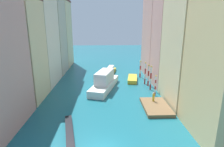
{
  "coord_description": "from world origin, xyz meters",
  "views": [
    {
      "loc": [
        0.31,
        -16.75,
        12.92
      ],
      "look_at": [
        1.92,
        25.95,
        1.5
      ],
      "focal_mm": 29.66,
      "sensor_mm": 36.0,
      "label": 1
    }
  ],
  "objects_px": {
    "vaporetto_white": "(105,82)",
    "motorboat_1": "(132,79)",
    "mooring_pole_0": "(155,85)",
    "mooring_pole_1": "(151,78)",
    "motorboat_0": "(111,70)",
    "waterfront_dock": "(156,107)",
    "mooring_pole_3": "(145,73)",
    "mooring_pole_4": "(140,69)",
    "person_on_dock": "(153,97)",
    "gondola_black": "(70,135)",
    "mooring_pole_2": "(148,75)"
  },
  "relations": [
    {
      "from": "person_on_dock",
      "to": "vaporetto_white",
      "type": "distance_m",
      "value": 11.36
    },
    {
      "from": "mooring_pole_1",
      "to": "motorboat_1",
      "type": "distance_m",
      "value": 7.29
    },
    {
      "from": "mooring_pole_2",
      "to": "mooring_pole_4",
      "type": "bearing_deg",
      "value": 94.36
    },
    {
      "from": "person_on_dock",
      "to": "mooring_pole_4",
      "type": "distance_m",
      "value": 16.21
    },
    {
      "from": "motorboat_0",
      "to": "waterfront_dock",
      "type": "bearing_deg",
      "value": -73.75
    },
    {
      "from": "mooring_pole_0",
      "to": "mooring_pole_4",
      "type": "xyz_separation_m",
      "value": [
        -0.49,
        12.48,
        0.16
      ]
    },
    {
      "from": "mooring_pole_1",
      "to": "motorboat_0",
      "type": "bearing_deg",
      "value": 118.9
    },
    {
      "from": "vaporetto_white",
      "to": "motorboat_1",
      "type": "height_order",
      "value": "vaporetto_white"
    },
    {
      "from": "mooring_pole_2",
      "to": "mooring_pole_1",
      "type": "bearing_deg",
      "value": -93.03
    },
    {
      "from": "mooring_pole_3",
      "to": "motorboat_1",
      "type": "distance_m",
      "value": 4.11
    },
    {
      "from": "mooring_pole_0",
      "to": "mooring_pole_3",
      "type": "bearing_deg",
      "value": 93.64
    },
    {
      "from": "mooring_pole_3",
      "to": "gondola_black",
      "type": "distance_m",
      "value": 23.66
    },
    {
      "from": "vaporetto_white",
      "to": "mooring_pole_2",
      "type": "bearing_deg",
      "value": 9.4
    },
    {
      "from": "mooring_pole_2",
      "to": "waterfront_dock",
      "type": "bearing_deg",
      "value": -96.44
    },
    {
      "from": "mooring_pole_2",
      "to": "mooring_pole_3",
      "type": "bearing_deg",
      "value": 110.87
    },
    {
      "from": "vaporetto_white",
      "to": "mooring_pole_0",
      "type": "bearing_deg",
      "value": -24.19
    },
    {
      "from": "mooring_pole_2",
      "to": "mooring_pole_3",
      "type": "xyz_separation_m",
      "value": [
        -0.46,
        1.21,
        0.12
      ]
    },
    {
      "from": "mooring_pole_1",
      "to": "mooring_pole_2",
      "type": "distance_m",
      "value": 2.62
    },
    {
      "from": "mooring_pole_0",
      "to": "motorboat_1",
      "type": "height_order",
      "value": "mooring_pole_0"
    },
    {
      "from": "motorboat_1",
      "to": "vaporetto_white",
      "type": "bearing_deg",
      "value": -140.77
    },
    {
      "from": "mooring_pole_0",
      "to": "motorboat_1",
      "type": "distance_m",
      "value": 10.13
    },
    {
      "from": "mooring_pole_4",
      "to": "mooring_pole_0",
      "type": "bearing_deg",
      "value": -87.74
    },
    {
      "from": "person_on_dock",
      "to": "mooring_pole_0",
      "type": "xyz_separation_m",
      "value": [
        1.26,
        3.69,
        0.8
      ]
    },
    {
      "from": "gondola_black",
      "to": "motorboat_0",
      "type": "distance_m",
      "value": 30.1
    },
    {
      "from": "mooring_pole_1",
      "to": "gondola_black",
      "type": "xyz_separation_m",
      "value": [
        -13.39,
        -15.77,
        -2.32
      ]
    },
    {
      "from": "mooring_pole_4",
      "to": "motorboat_1",
      "type": "relative_size",
      "value": 0.68
    },
    {
      "from": "mooring_pole_1",
      "to": "mooring_pole_3",
      "type": "xyz_separation_m",
      "value": [
        -0.32,
        3.82,
        -0.02
      ]
    },
    {
      "from": "mooring_pole_3",
      "to": "mooring_pole_4",
      "type": "height_order",
      "value": "mooring_pole_3"
    },
    {
      "from": "waterfront_dock",
      "to": "mooring_pole_0",
      "type": "bearing_deg",
      "value": 76.93
    },
    {
      "from": "mooring_pole_3",
      "to": "motorboat_0",
      "type": "height_order",
      "value": "mooring_pole_3"
    },
    {
      "from": "mooring_pole_4",
      "to": "gondola_black",
      "type": "distance_m",
      "value": 28.32
    },
    {
      "from": "mooring_pole_2",
      "to": "mooring_pole_3",
      "type": "relative_size",
      "value": 0.95
    },
    {
      "from": "person_on_dock",
      "to": "motorboat_0",
      "type": "xyz_separation_m",
      "value": [
        -6.46,
        20.63,
        -0.53
      ]
    },
    {
      "from": "waterfront_dock",
      "to": "mooring_pole_2",
      "type": "bearing_deg",
      "value": 83.56
    },
    {
      "from": "person_on_dock",
      "to": "mooring_pole_4",
      "type": "relative_size",
      "value": 0.36
    },
    {
      "from": "waterfront_dock",
      "to": "mooring_pole_1",
      "type": "xyz_separation_m",
      "value": [
        1.11,
        8.49,
        2.31
      ]
    },
    {
      "from": "gondola_black",
      "to": "motorboat_1",
      "type": "bearing_deg",
      "value": 64.27
    },
    {
      "from": "gondola_black",
      "to": "person_on_dock",
      "type": "bearing_deg",
      "value": 36.01
    },
    {
      "from": "vaporetto_white",
      "to": "mooring_pole_4",
      "type": "bearing_deg",
      "value": 42.82
    },
    {
      "from": "vaporetto_white",
      "to": "motorboat_0",
      "type": "relative_size",
      "value": 1.76
    },
    {
      "from": "mooring_pole_2",
      "to": "motorboat_0",
      "type": "bearing_deg",
      "value": 124.75
    },
    {
      "from": "person_on_dock",
      "to": "mooring_pole_1",
      "type": "relative_size",
      "value": 0.31
    },
    {
      "from": "mooring_pole_0",
      "to": "mooring_pole_4",
      "type": "height_order",
      "value": "mooring_pole_4"
    },
    {
      "from": "person_on_dock",
      "to": "mooring_pole_3",
      "type": "relative_size",
      "value": 0.31
    },
    {
      "from": "mooring_pole_0",
      "to": "motorboat_1",
      "type": "xyz_separation_m",
      "value": [
        -2.82,
        9.6,
        -1.59
      ]
    },
    {
      "from": "mooring_pole_0",
      "to": "motorboat_0",
      "type": "height_order",
      "value": "mooring_pole_0"
    },
    {
      "from": "mooring_pole_0",
      "to": "mooring_pole_1",
      "type": "distance_m",
      "value": 3.22
    },
    {
      "from": "person_on_dock",
      "to": "vaporetto_white",
      "type": "xyz_separation_m",
      "value": [
        -8.14,
        7.91,
        0.23
      ]
    },
    {
      "from": "mooring_pole_3",
      "to": "motorboat_1",
      "type": "relative_size",
      "value": 0.8
    },
    {
      "from": "waterfront_dock",
      "to": "motorboat_1",
      "type": "bearing_deg",
      "value": 96.05
    }
  ]
}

